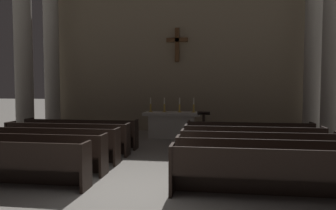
% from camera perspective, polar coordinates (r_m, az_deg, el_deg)
% --- Properties ---
extents(ground_plane, '(80.00, 80.00, 0.00)m').
position_cam_1_polar(ground_plane, '(6.47, -7.01, -15.01)').
color(ground_plane, gray).
extents(pew_left_row_2, '(3.74, 0.50, 0.95)m').
position_cam_1_polar(pew_left_row_2, '(8.28, -23.59, -7.75)').
color(pew_left_row_2, black).
rests_on(pew_left_row_2, ground).
extents(pew_left_row_3, '(3.74, 0.50, 0.95)m').
position_cam_1_polar(pew_left_row_3, '(9.15, -20.22, -6.63)').
color(pew_left_row_3, black).
rests_on(pew_left_row_3, ground).
extents(pew_left_row_4, '(3.74, 0.50, 0.95)m').
position_cam_1_polar(pew_left_row_4, '(10.05, -17.45, -5.68)').
color(pew_left_row_4, black).
rests_on(pew_left_row_4, ground).
extents(pew_left_row_5, '(3.74, 0.50, 0.95)m').
position_cam_1_polar(pew_left_row_5, '(10.96, -15.14, -4.88)').
color(pew_left_row_5, black).
rests_on(pew_left_row_5, ground).
extents(pew_right_row_1, '(3.74, 0.50, 0.95)m').
position_cam_1_polar(pew_right_row_1, '(6.18, 18.17, -11.42)').
color(pew_right_row_1, black).
rests_on(pew_right_row_1, ground).
extents(pew_right_row_2, '(3.74, 0.50, 0.95)m').
position_cam_1_polar(pew_right_row_2, '(7.16, 16.73, -9.35)').
color(pew_right_row_2, black).
rests_on(pew_right_row_2, ground).
extents(pew_right_row_3, '(3.74, 0.50, 0.95)m').
position_cam_1_polar(pew_right_row_3, '(8.15, 15.65, -7.77)').
color(pew_right_row_3, black).
rests_on(pew_right_row_3, ground).
extents(pew_right_row_4, '(3.74, 0.50, 0.95)m').
position_cam_1_polar(pew_right_row_4, '(9.14, 14.81, -6.54)').
color(pew_right_row_4, black).
rests_on(pew_right_row_4, ground).
extents(pew_right_row_5, '(3.74, 0.50, 0.95)m').
position_cam_1_polar(pew_right_row_5, '(10.14, 14.14, -5.54)').
color(pew_right_row_5, black).
rests_on(pew_right_row_5, ground).
extents(column_left_third, '(0.98, 0.98, 6.38)m').
position_cam_1_polar(column_left_third, '(13.30, -24.24, 7.73)').
color(column_left_third, '#ADA89E').
rests_on(column_left_third, ground).
extents(column_right_third, '(0.98, 0.98, 6.38)m').
position_cam_1_polar(column_right_third, '(11.90, 27.15, 8.19)').
color(column_right_third, '#ADA89E').
rests_on(column_right_third, ground).
extents(column_left_fourth, '(0.98, 0.98, 6.38)m').
position_cam_1_polar(column_left_fourth, '(15.13, -19.92, 7.28)').
color(column_left_fourth, '#ADA89E').
rests_on(column_left_fourth, ground).
extents(column_right_fourth, '(0.98, 0.98, 6.38)m').
position_cam_1_polar(column_right_fourth, '(13.92, 24.28, 7.53)').
color(column_right_fourth, '#ADA89E').
rests_on(column_right_fourth, ground).
extents(altar, '(2.20, 0.90, 1.01)m').
position_cam_1_polar(altar, '(12.63, 0.70, -3.41)').
color(altar, '#BCB7AD').
rests_on(altar, ground).
extents(candlestick_outer_left, '(0.16, 0.16, 0.56)m').
position_cam_1_polar(candlestick_outer_left, '(12.71, -3.10, -0.43)').
color(candlestick_outer_left, '#B79338').
rests_on(candlestick_outer_left, altar).
extents(candlestick_inner_left, '(0.16, 0.16, 0.56)m').
position_cam_1_polar(candlestick_inner_left, '(12.61, -0.65, -0.45)').
color(candlestick_inner_left, '#B79338').
rests_on(candlestick_inner_left, altar).
extents(candlestick_inner_right, '(0.16, 0.16, 0.56)m').
position_cam_1_polar(candlestick_inner_right, '(12.54, 2.06, -0.48)').
color(candlestick_inner_right, '#B79338').
rests_on(candlestick_inner_right, altar).
extents(candlestick_outer_right, '(0.16, 0.16, 0.56)m').
position_cam_1_polar(candlestick_outer_right, '(12.49, 4.57, -0.50)').
color(candlestick_outer_right, '#B79338').
rests_on(candlestick_outer_right, altar).
extents(apse_with_cross, '(11.94, 0.43, 6.96)m').
position_cam_1_polar(apse_with_cross, '(14.56, 1.72, 9.13)').
color(apse_with_cross, gray).
rests_on(apse_with_cross, ground).
extents(lectern, '(0.44, 0.36, 1.15)m').
position_cam_1_polar(lectern, '(11.34, 6.34, -4.14)').
color(lectern, black).
rests_on(lectern, ground).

